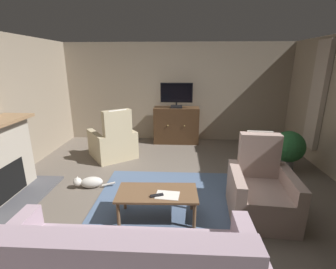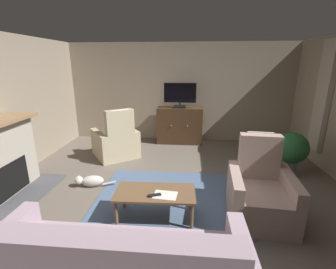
# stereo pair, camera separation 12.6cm
# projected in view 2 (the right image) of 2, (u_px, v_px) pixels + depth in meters

# --- Properties ---
(ground_plane) EXTENTS (6.45, 6.79, 0.04)m
(ground_plane) POSITION_uv_depth(u_px,v_px,m) (171.00, 199.00, 3.80)
(ground_plane) COLOR #665B51
(wall_back) EXTENTS (6.45, 0.10, 2.56)m
(wall_back) POSITION_uv_depth(u_px,v_px,m) (180.00, 93.00, 6.43)
(wall_back) COLOR gray
(wall_back) RESTS_ON ground_plane
(curtain_panel_far) EXTENTS (0.10, 0.44, 2.15)m
(curtain_panel_far) POSITION_uv_depth(u_px,v_px,m) (323.00, 97.00, 4.73)
(curtain_panel_far) COLOR #B2A393
(rug_central) EXTENTS (2.27, 1.78, 0.01)m
(rug_central) POSITION_uv_depth(u_px,v_px,m) (170.00, 197.00, 3.82)
(rug_central) COLOR slate
(rug_central) RESTS_ON ground_plane
(tv_cabinet) EXTENTS (1.16, 0.48, 0.94)m
(tv_cabinet) POSITION_uv_depth(u_px,v_px,m) (180.00, 126.00, 6.33)
(tv_cabinet) COLOR black
(tv_cabinet) RESTS_ON ground_plane
(television) EXTENTS (0.81, 0.20, 0.63)m
(television) POSITION_uv_depth(u_px,v_px,m) (180.00, 95.00, 6.05)
(television) COLOR black
(television) RESTS_ON tv_cabinet
(coffee_table) EXTENTS (1.08, 0.56, 0.41)m
(coffee_table) POSITION_uv_depth(u_px,v_px,m) (155.00, 195.00, 3.21)
(coffee_table) COLOR brown
(coffee_table) RESTS_ON ground_plane
(tv_remote) EXTENTS (0.18, 0.10, 0.02)m
(tv_remote) POSITION_uv_depth(u_px,v_px,m) (154.00, 195.00, 3.09)
(tv_remote) COLOR black
(tv_remote) RESTS_ON coffee_table
(folded_newspaper) EXTENTS (0.32, 0.25, 0.01)m
(folded_newspaper) POSITION_uv_depth(u_px,v_px,m) (165.00, 195.00, 3.11)
(folded_newspaper) COLOR silver
(folded_newspaper) RESTS_ON coffee_table
(armchair_in_far_corner) EXTENTS (1.22, 1.23, 1.14)m
(armchair_in_far_corner) POSITION_uv_depth(u_px,v_px,m) (116.00, 142.00, 5.40)
(armchair_in_far_corner) COLOR tan
(armchair_in_far_corner) RESTS_ON ground_plane
(armchair_by_fireplace) EXTENTS (0.89, 0.97, 1.11)m
(armchair_by_fireplace) POSITION_uv_depth(u_px,v_px,m) (260.00, 194.00, 3.28)
(armchair_by_fireplace) COLOR #A3897F
(armchair_by_fireplace) RESTS_ON ground_plane
(potted_plant_tall_palm_by_window) EXTENTS (0.59, 0.59, 0.83)m
(potted_plant_tall_palm_by_window) POSITION_uv_depth(u_px,v_px,m) (292.00, 150.00, 4.47)
(potted_plant_tall_palm_by_window) COLOR slate
(potted_plant_tall_palm_by_window) RESTS_ON ground_plane
(cat) EXTENTS (0.70, 0.26, 0.21)m
(cat) POSITION_uv_depth(u_px,v_px,m) (91.00, 181.00, 4.14)
(cat) COLOR beige
(cat) RESTS_ON ground_plane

